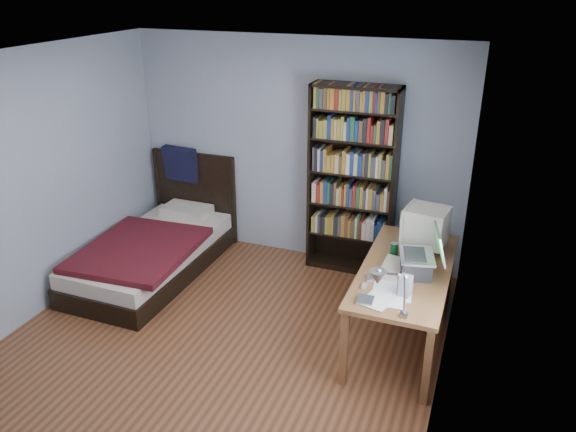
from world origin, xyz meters
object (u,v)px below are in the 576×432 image
(keyboard, at_px, (391,268))
(desk_lamp, at_px, (383,281))
(bookshelf, at_px, (352,181))
(soda_can, at_px, (394,250))
(bed, at_px, (156,249))
(laptop, at_px, (419,262))
(desk, at_px, (412,275))
(speaker, at_px, (405,286))
(crt_monitor, at_px, (425,226))

(keyboard, bearing_deg, desk_lamp, -81.77)
(bookshelf, bearing_deg, soda_can, -55.89)
(bed, bearing_deg, laptop, -8.34)
(desk, distance_m, keyboard, 0.64)
(laptop, distance_m, keyboard, 0.25)
(desk_lamp, bearing_deg, speaker, 84.11)
(keyboard, bearing_deg, laptop, -0.22)
(bookshelf, xyz_separation_m, bed, (-2.01, -0.81, -0.78))
(soda_can, bearing_deg, desk, 61.65)
(desk, bearing_deg, speaker, -85.96)
(laptop, height_order, desk_lamp, desk_lamp)
(bookshelf, distance_m, bed, 2.30)
(desk_lamp, distance_m, bookshelf, 2.41)
(speaker, relative_size, bookshelf, 0.09)
(laptop, relative_size, soda_can, 3.60)
(desk_lamp, height_order, bed, desk_lamp)
(crt_monitor, distance_m, speaker, 0.88)
(desk_lamp, bearing_deg, desk, 89.91)
(desk, bearing_deg, soda_can, -118.35)
(laptop, relative_size, desk_lamp, 0.76)
(bed, bearing_deg, crt_monitor, 1.17)
(bookshelf, bearing_deg, keyboard, -60.93)
(desk, bearing_deg, desk_lamp, -90.09)
(crt_monitor, xyz_separation_m, desk_lamp, (-0.08, -1.52, 0.23))
(speaker, bearing_deg, bed, 176.14)
(crt_monitor, relative_size, bookshelf, 0.21)
(crt_monitor, relative_size, keyboard, 0.99)
(laptop, xyz_separation_m, desk_lamp, (-0.11, -1.03, 0.35))
(keyboard, bearing_deg, crt_monitor, 69.70)
(keyboard, distance_m, speaker, 0.43)
(speaker, bearing_deg, keyboard, 126.80)
(desk, height_order, desk_lamp, desk_lamp)
(crt_monitor, bearing_deg, bed, -178.83)
(bookshelf, bearing_deg, crt_monitor, -40.42)
(soda_can, bearing_deg, bed, 176.68)
(bed, bearing_deg, speaker, -15.68)
(crt_monitor, height_order, soda_can, crt_monitor)
(desk, relative_size, laptop, 3.72)
(soda_can, bearing_deg, crt_monitor, 43.23)
(desk, height_order, keyboard, keyboard)
(speaker, height_order, soda_can, speaker)
(desk, distance_m, speaker, 1.01)
(bookshelf, bearing_deg, laptop, -53.74)
(desk, height_order, crt_monitor, crt_monitor)
(keyboard, xyz_separation_m, bookshelf, (-0.68, 1.23, 0.29))
(desk_lamp, bearing_deg, crt_monitor, 86.85)
(crt_monitor, bearing_deg, speaker, -91.07)
(soda_can, relative_size, bed, 0.06)
(laptop, height_order, soda_can, laptop)
(desk_lamp, bearing_deg, soda_can, 96.25)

